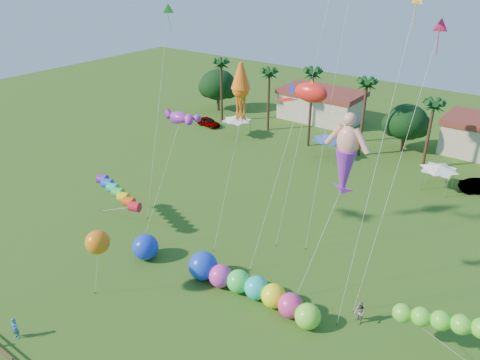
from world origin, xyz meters
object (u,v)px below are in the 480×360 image
Objects in this scene: car_a at (208,122)px; blue_ball at (145,247)px; spectator_b at (359,313)px; spectator_a at (15,328)px; caterpillar_inflatable at (247,286)px.

blue_ball is at bearing -143.78° from car_a.
car_a is 44.24m from spectator_b.
car_a is 1.75× the size of blue_ball.
caterpillar_inflatable reaches higher than spectator_a.
spectator_a is 11.87m from blue_ball.
caterpillar_inflatable is at bearing -124.53° from spectator_b.
caterpillar_inflatable is 5.19× the size of blue_ball.
car_a is at bearing -177.19° from spectator_b.
caterpillar_inflatable reaches higher than blue_ball.
spectator_b is 0.15× the size of caterpillar_inflatable.
caterpillar_inflatable is (-8.12, -2.48, 0.10)m from spectator_b.
car_a is 2.20× the size of spectator_b.
spectator_a is 24.00m from spectator_b.
spectator_a is (17.66, -41.32, 0.17)m from car_a.
spectator_a is 0.74× the size of blue_ball.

